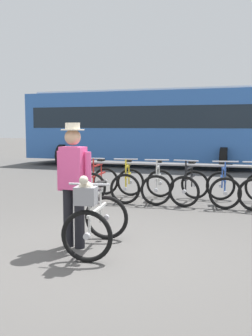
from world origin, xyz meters
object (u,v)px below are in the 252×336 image
(racked_bike_black, at_px, (190,186))
(featured_bicycle, at_px, (95,217))
(bus_distant, at_px, (147,124))
(racked_bike_red, at_px, (99,182))
(person_with_featured_bike, at_px, (73,180))
(racked_bike_blue, at_px, (223,188))
(racked_bike_yellow, at_px, (128,184))
(racked_bike_white, at_px, (158,185))

(racked_bike_black, height_order, featured_bicycle, featured_bicycle)
(bus_distant, bearing_deg, racked_bike_black, -66.62)
(bus_distant, bearing_deg, racked_bike_red, -81.87)
(bus_distant, bearing_deg, person_with_featured_bike, -78.53)
(racked_bike_black, xyz_separation_m, featured_bicycle, (-0.55, -3.83, 0.12))
(racked_bike_blue, bearing_deg, bus_distant, 117.98)
(racked_bike_yellow, bearing_deg, racked_bike_red, -176.23)
(racked_bike_red, xyz_separation_m, person_with_featured_bike, (1.17, -3.57, 0.58))
(racked_bike_white, bearing_deg, bus_distant, 108.51)
(featured_bicycle, bearing_deg, racked_bike_black, 81.79)
(racked_bike_red, height_order, racked_bike_black, same)
(racked_bike_red, distance_m, person_with_featured_bike, 3.80)
(racked_bike_red, bearing_deg, racked_bike_black, 3.77)
(racked_bike_red, xyz_separation_m, racked_bike_yellow, (0.70, 0.05, 0.00))
(racked_bike_white, xyz_separation_m, featured_bicycle, (0.15, -3.78, 0.12))
(racked_bike_black, relative_size, racked_bike_blue, 0.94)
(racked_bike_yellow, relative_size, featured_bicycle, 0.97)
(racked_bike_white, distance_m, bus_distant, 7.88)
(racked_bike_red, relative_size, racked_bike_yellow, 0.98)
(racked_bike_yellow, xyz_separation_m, featured_bicycle, (0.84, -3.73, 0.12))
(racked_bike_blue, bearing_deg, racked_bike_black, -176.23)
(racked_bike_black, xyz_separation_m, racked_bike_blue, (0.70, 0.05, -0.00))
(racked_bike_blue, bearing_deg, racked_bike_white, -176.23)
(racked_bike_yellow, relative_size, person_with_featured_bike, 0.70)
(racked_bike_red, xyz_separation_m, bus_distant, (-1.06, 7.45, 1.37))
(racked_bike_yellow, distance_m, racked_bike_blue, 2.10)
(racked_bike_red, bearing_deg, featured_bicycle, -67.29)
(racked_bike_red, xyz_separation_m, racked_bike_black, (2.10, 0.14, -0.00))
(racked_bike_blue, distance_m, bus_distant, 8.34)
(racked_bike_blue, height_order, bus_distant, bus_distant)
(racked_bike_yellow, relative_size, racked_bike_white, 1.00)
(racked_bike_red, distance_m, featured_bicycle, 4.00)
(racked_bike_white, height_order, racked_bike_black, same)
(racked_bike_white, distance_m, featured_bicycle, 3.78)
(racked_bike_red, height_order, racked_bike_blue, same)
(racked_bike_yellow, bearing_deg, person_with_featured_bike, -82.55)
(featured_bicycle, bearing_deg, person_with_featured_bike, 161.97)
(featured_bicycle, relative_size, person_with_featured_bike, 0.72)
(racked_bike_yellow, bearing_deg, featured_bicycle, -77.25)
(racked_bike_black, bearing_deg, person_with_featured_bike, -104.01)
(racked_bike_yellow, distance_m, featured_bicycle, 3.83)
(racked_bike_yellow, xyz_separation_m, racked_bike_blue, (2.10, 0.14, -0.00))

